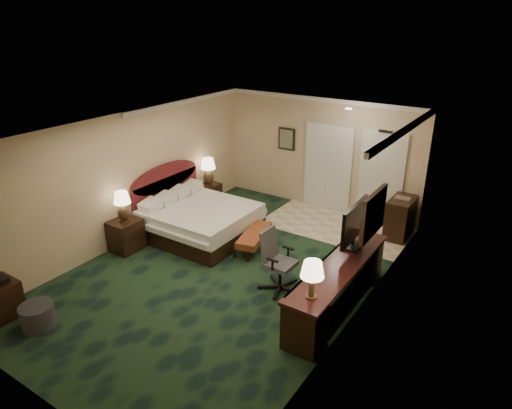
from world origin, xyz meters
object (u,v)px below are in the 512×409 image
Objects in this scene: lamp_far at (208,172)px; desk_chair at (280,261)px; ottoman at (38,316)px; tv at (354,226)px; desk at (338,287)px; bed_bench at (254,241)px; minibar at (400,218)px; nightstand_far at (209,195)px; nightstand_near at (126,235)px; lamp_near at (123,207)px; bed at (201,222)px.

lamp_far reaches higher than desk_chair.
tv reaches higher than ottoman.
desk is at bearing -26.39° from lamp_far.
ottoman is at bearing -124.63° from bed_bench.
desk is 3.22× the size of minibar.
lamp_far is at bearing -35.06° from nightstand_far.
nightstand_far is 4.57m from minibar.
desk_chair is at bearing 48.66° from ottoman.
desk is (4.40, 0.50, 0.08)m from nightstand_near.
desk_chair reaches higher than desk.
ottoman is 5.21m from tv.
lamp_near is at bearing -170.75° from desk_chair.
minibar is at bearing 32.99° from bed.
tv is (4.32, 1.18, 0.25)m from lamp_near.
bed is 1.32m from bed_bench.
desk is (2.23, -0.93, 0.21)m from bed_bench.
tv is at bearing 35.64° from desk_chair.
tv is (2.17, -0.26, 1.01)m from bed_bench.
desk_chair is at bearing -33.48° from lamp_far.
desk is 2.74× the size of tv.
lamp_near is 4.45m from desk.
minibar is (4.43, 3.65, -0.52)m from lamp_near.
desk_chair is (3.35, -2.22, -0.37)m from lamp_far.
desk_chair reaches higher than ottoman.
desk_chair is at bearing -18.87° from bed.
nightstand_near is 4.43m from desk.
nightstand_far is 4.72m from tv.
lamp_near reaches higher than bed_bench.
ottoman is 7.14m from minibar.
tv is 2.59m from minibar.
bed is at bearing 166.96° from desk.
tv reaches higher than lamp_near.
lamp_near is at bearing -122.55° from bed.
bed is 1.73m from lamp_far.
ottoman is at bearing -81.57° from lamp_far.
bed is 1.70m from lamp_near.
lamp_far is at bearing 147.49° from desk_chair.
desk is at bearing 2.40° from desk_chair.
desk is 2.57× the size of desk_chair.
lamp_near is at bearing -173.36° from desk.
desk_chair is (2.47, -0.85, 0.21)m from bed.
bed_bench is 1.07× the size of desk_chair.
lamp_near is (-0.85, -1.33, 0.63)m from bed.
nightstand_near is 1.13× the size of nightstand_far.
lamp_far is 5.26m from ottoman.
minibar is at bearing 12.05° from lamp_far.
lamp_far reaches higher than bed_bench.
nightstand_near is 1.26× the size of ottoman.
minibar reaches higher than bed_bench.
minibar is (4.47, 0.94, 0.15)m from nightstand_far.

